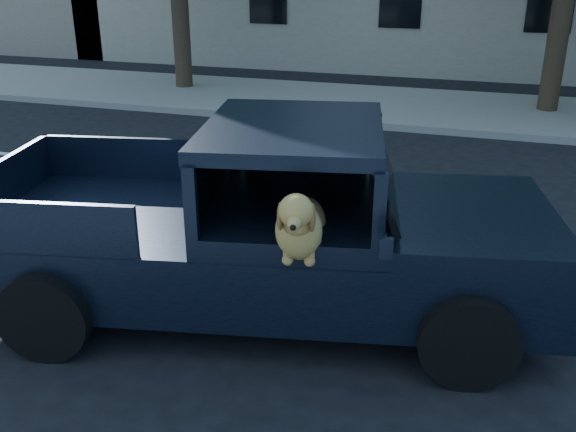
# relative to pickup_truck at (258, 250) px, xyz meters

# --- Properties ---
(ground) EXTENTS (120.00, 120.00, 0.00)m
(ground) POSITION_rel_pickup_truck_xyz_m (-1.74, 0.33, -0.66)
(ground) COLOR black
(ground) RESTS_ON ground
(far_sidewalk) EXTENTS (60.00, 4.00, 0.15)m
(far_sidewalk) POSITION_rel_pickup_truck_xyz_m (-1.74, 9.53, -0.59)
(far_sidewalk) COLOR gray
(far_sidewalk) RESTS_ON ground
(lane_stripes) EXTENTS (21.60, 0.14, 0.01)m
(lane_stripes) POSITION_rel_pickup_truck_xyz_m (0.26, 3.73, -0.66)
(lane_stripes) COLOR silver
(lane_stripes) RESTS_ON ground
(pickup_truck) EXTENTS (5.78, 3.27, 1.96)m
(pickup_truck) POSITION_rel_pickup_truck_xyz_m (0.00, 0.00, 0.00)
(pickup_truck) COLOR black
(pickup_truck) RESTS_ON ground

